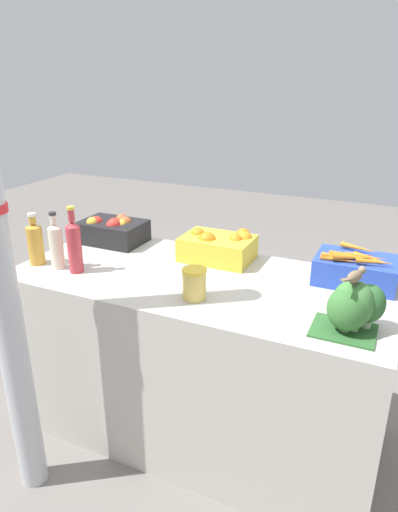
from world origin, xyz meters
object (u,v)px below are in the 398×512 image
pickle_jar (194,284)px  juice_bottle_amber (35,243)px  juice_bottle_cloudy (56,245)px  juice_bottle_ruby (74,245)px  orange_crate (219,246)px  sparrow_bird (355,276)px  carrot_crate (356,269)px  apple_crate (113,230)px  broccoli_pile (353,306)px

pickle_jar → juice_bottle_amber: bearing=178.7°
juice_bottle_cloudy → juice_bottle_ruby: 0.11m
orange_crate → sparrow_bird: 0.83m
orange_crate → carrot_crate: carrot_crate is taller
juice_bottle_cloudy → sparrow_bird: 1.32m
carrot_crate → sparrow_bird: sparrow_bird is taller
juice_bottle_cloudy → sparrow_bird: size_ratio=2.11×
juice_bottle_amber → juice_bottle_cloudy: 0.13m
juice_bottle_cloudy → juice_bottle_ruby: bearing=0.0°
carrot_crate → sparrow_bird: 0.47m
juice_bottle_amber → juice_bottle_ruby: 0.23m
sparrow_bird → juice_bottle_amber: bearing=113.1°
apple_crate → juice_bottle_amber: bearing=-110.3°
juice_bottle_cloudy → orange_crate: bearing=33.0°
apple_crate → orange_crate: (0.61, 0.01, -0.00)m
orange_crate → broccoli_pile: (0.68, -0.43, 0.03)m
juice_bottle_ruby → juice_bottle_amber: bearing=180.0°
carrot_crate → broccoli_pile: broccoli_pile is taller
juice_bottle_cloudy → juice_bottle_amber: bearing=180.0°
juice_bottle_amber → sparrow_bird: (1.44, -0.04, 0.11)m
juice_bottle_ruby → apple_crate: bearing=101.3°
carrot_crate → juice_bottle_ruby: juice_bottle_ruby is taller
pickle_jar → sparrow_bird: (0.60, -0.02, 0.15)m
orange_crate → juice_bottle_amber: juice_bottle_amber is taller
broccoli_pile → pickle_jar: (-0.61, -0.00, -0.03)m
broccoli_pile → sparrow_bird: size_ratio=1.83×
orange_crate → juice_bottle_ruby: (-0.53, -0.41, 0.06)m
carrot_crate → pickle_jar: (-0.57, -0.43, -0.00)m
juice_bottle_amber → pickle_jar: juice_bottle_amber is taller
orange_crate → juice_bottle_amber: size_ratio=1.36×
orange_crate → carrot_crate: (0.64, -0.01, -0.00)m
apple_crate → juice_bottle_ruby: juice_bottle_ruby is taller
orange_crate → juice_bottle_cloudy: juice_bottle_cloudy is taller
apple_crate → carrot_crate: 1.25m
pickle_jar → sparrow_bird: 0.62m
orange_crate → broccoli_pile: bearing=-32.5°
orange_crate → juice_bottle_amber: bearing=-151.6°
broccoli_pile → carrot_crate: bearing=95.4°
apple_crate → sparrow_bird: (1.29, -0.45, 0.15)m
apple_crate → sparrow_bird: size_ratio=2.64×
juice_bottle_amber → juice_bottle_ruby: juice_bottle_ruby is taller
juice_bottle_ruby → pickle_jar: (0.61, -0.02, -0.07)m
apple_crate → carrot_crate: size_ratio=1.00×
broccoli_pile → sparrow_bird: (-0.00, -0.02, 0.12)m
orange_crate → broccoli_pile: 0.81m
juice_bottle_amber → pickle_jar: (0.84, -0.02, -0.04)m
juice_bottle_cloudy → pickle_jar: 0.71m
carrot_crate → juice_bottle_ruby: size_ratio=1.10×
sparrow_bird → carrot_crate: bearing=29.2°
apple_crate → juice_bottle_cloudy: 0.41m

